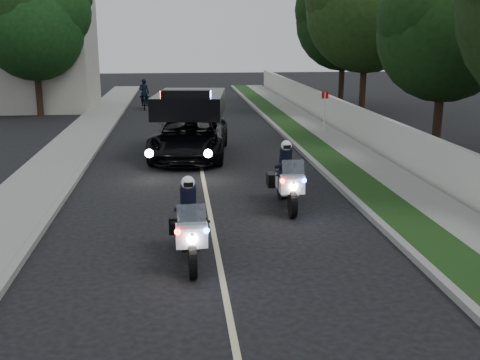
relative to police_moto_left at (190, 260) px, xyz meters
name	(u,v)px	position (x,y,z in m)	size (l,w,h in m)	color
ground	(218,256)	(0.60, 0.16, 0.00)	(120.00, 120.00, 0.00)	black
curb_right	(305,154)	(4.70, 10.16, 0.07)	(0.20, 60.00, 0.15)	gray
grass_verge	(322,153)	(5.40, 10.16, 0.08)	(1.20, 60.00, 0.16)	#193814
sidewalk_right	(355,153)	(6.70, 10.16, 0.08)	(1.40, 60.00, 0.16)	gray
property_wall	(380,135)	(7.70, 10.16, 0.75)	(0.22, 60.00, 1.50)	beige
curb_left	(90,159)	(-3.50, 10.16, 0.07)	(0.20, 60.00, 0.15)	gray
sidewalk_left	(59,159)	(-4.60, 10.16, 0.08)	(2.00, 60.00, 0.16)	gray
building_far	(26,52)	(-9.40, 26.16, 3.50)	(8.00, 6.00, 7.00)	#A8A396
lane_marking	(199,158)	(0.60, 10.16, 0.00)	(0.12, 50.00, 0.01)	#BFB78C
police_moto_left	(190,260)	(0.00, 0.00, 0.00)	(0.74, 2.11, 1.79)	white
police_moto_right	(286,207)	(2.71, 3.53, 0.00)	(0.76, 2.16, 1.84)	silver
police_suv	(190,157)	(0.26, 10.49, 0.00)	(2.71, 5.85, 2.84)	black
bicycle	(145,109)	(-2.25, 25.29, 0.00)	(0.63, 1.81, 0.95)	black
cyclist	(145,109)	(-2.25, 25.29, 0.00)	(0.61, 0.41, 1.69)	black
sign_post	(324,135)	(6.60, 14.66, 0.00)	(0.33, 0.33, 2.10)	#AE270C
tree_right_c	(435,148)	(10.42, 11.08, 0.00)	(5.32, 5.32, 8.87)	black
tree_right_d	(361,116)	(10.44, 20.96, 0.00)	(6.75, 6.75, 11.25)	#203F15
tree_right_e	(340,105)	(10.68, 26.16, 0.00)	(6.23, 6.23, 10.38)	black
tree_left_near	(41,116)	(-8.07, 22.82, 0.00)	(5.59, 5.59, 9.32)	#153B13
tree_left_far	(33,114)	(-8.70, 23.62, 0.00)	(6.77, 6.77, 11.28)	black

